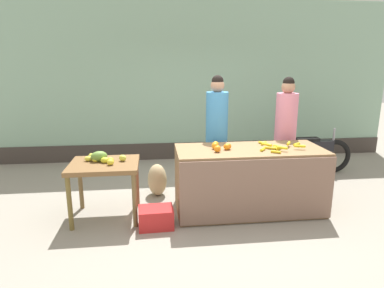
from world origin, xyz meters
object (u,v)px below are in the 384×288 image
(vendor_woman_blue_shirt, at_px, (217,136))
(parked_motorcycle, at_px, (311,153))
(produce_sack, at_px, (157,180))
(vendor_woman_pink_shirt, at_px, (285,135))
(produce_crate, at_px, (156,217))

(vendor_woman_blue_shirt, xyz_separation_m, parked_motorcycle, (1.96, 0.74, -0.55))
(vendor_woman_blue_shirt, height_order, produce_sack, vendor_woman_blue_shirt)
(vendor_woman_pink_shirt, bearing_deg, produce_crate, -153.51)
(vendor_woman_pink_shirt, relative_size, produce_sack, 3.64)
(vendor_woman_blue_shirt, relative_size, produce_crate, 4.28)
(vendor_woman_pink_shirt, distance_m, produce_sack, 2.17)
(vendor_woman_pink_shirt, distance_m, parked_motorcycle, 1.25)
(vendor_woman_pink_shirt, height_order, parked_motorcycle, vendor_woman_pink_shirt)
(vendor_woman_pink_shirt, xyz_separation_m, produce_sack, (-2.06, 0.03, -0.68))
(vendor_woman_blue_shirt, bearing_deg, vendor_woman_pink_shirt, -0.12)
(vendor_woman_pink_shirt, relative_size, produce_crate, 4.22)
(produce_crate, relative_size, produce_sack, 0.86)
(produce_sack, bearing_deg, parked_motorcycle, 13.87)
(parked_motorcycle, bearing_deg, produce_sack, -166.13)
(produce_sack, bearing_deg, vendor_woman_blue_shirt, -1.66)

